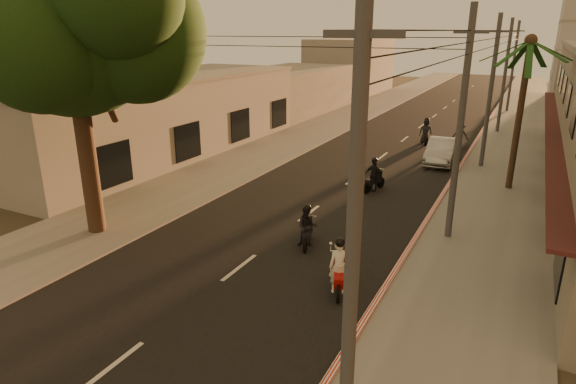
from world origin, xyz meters
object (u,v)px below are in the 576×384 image
(scooter_red, at_px, (339,268))
(scooter_mid_a, at_px, (307,227))
(scooter_far_b, at_px, (460,136))
(palm_tree, at_px, (529,50))
(parked_car, at_px, (441,151))
(broadleaf_tree, at_px, (79,18))
(scooter_mid_b, at_px, (374,176))
(scooter_far_a, at_px, (426,132))

(scooter_red, height_order, scooter_mid_a, scooter_red)
(scooter_red, bearing_deg, scooter_far_b, 68.66)
(palm_tree, xyz_separation_m, scooter_red, (-4.24, -13.95, -6.29))
(parked_car, bearing_deg, scooter_red, -93.93)
(scooter_mid_a, relative_size, scooter_far_b, 0.90)
(broadleaf_tree, distance_m, palm_tree, 20.18)
(scooter_red, relative_size, scooter_mid_b, 1.04)
(scooter_far_b, relative_size, parked_car, 0.41)
(scooter_mid_b, distance_m, scooter_far_b, 12.58)
(scooter_mid_a, relative_size, scooter_far_a, 0.88)
(scooter_far_a, xyz_separation_m, parked_car, (2.00, -5.00, -0.13))
(broadleaf_tree, distance_m, scooter_mid_a, 11.39)
(scooter_red, distance_m, parked_car, 17.98)
(palm_tree, bearing_deg, scooter_red, -106.92)
(palm_tree, height_order, parked_car, palm_tree)
(palm_tree, xyz_separation_m, scooter_far_b, (-3.80, 8.88, -6.27))
(broadleaf_tree, xyz_separation_m, scooter_red, (10.37, -0.09, -7.62))
(broadleaf_tree, distance_m, parked_car, 22.06)
(broadleaf_tree, bearing_deg, scooter_mid_a, 18.03)
(scooter_far_a, bearing_deg, scooter_mid_a, -105.42)
(scooter_mid_a, height_order, scooter_far_b, scooter_far_b)
(scooter_red, xyz_separation_m, scooter_mid_a, (-2.36, 2.70, -0.05))
(broadleaf_tree, xyz_separation_m, scooter_mid_a, (8.01, 2.61, -7.67))
(scooter_mid_a, bearing_deg, scooter_red, -65.83)
(scooter_red, xyz_separation_m, parked_car, (-0.02, 17.98, -0.09))
(broadleaf_tree, height_order, scooter_mid_b, broadleaf_tree)
(scooter_far_a, relative_size, scooter_far_b, 1.02)
(scooter_red, distance_m, scooter_far_b, 22.83)
(scooter_red, xyz_separation_m, scooter_mid_b, (-2.12, 10.51, -0.02))
(scooter_mid_b, bearing_deg, scooter_mid_a, -74.58)
(scooter_red, distance_m, scooter_far_a, 23.07)
(broadleaf_tree, height_order, scooter_far_b, broadleaf_tree)
(broadleaf_tree, xyz_separation_m, parked_car, (10.35, 17.89, -7.71))
(scooter_red, relative_size, scooter_mid_a, 1.09)
(scooter_mid_a, height_order, scooter_mid_b, scooter_mid_b)
(scooter_mid_a, relative_size, parked_car, 0.37)
(scooter_far_a, bearing_deg, palm_tree, -69.74)
(palm_tree, bearing_deg, scooter_mid_b, -151.64)
(scooter_red, bearing_deg, broadleaf_tree, 159.26)
(scooter_red, xyz_separation_m, scooter_far_a, (-2.02, 22.98, 0.05))
(scooter_mid_b, distance_m, parked_car, 7.76)
(scooter_far_b, bearing_deg, broadleaf_tree, -120.93)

